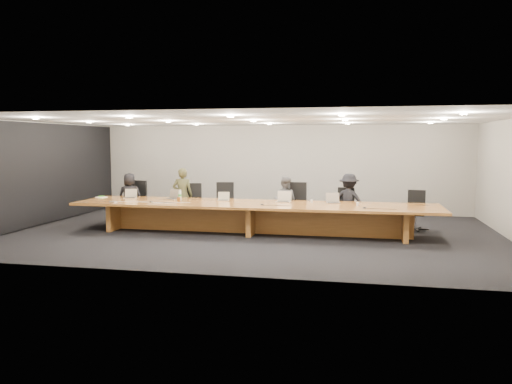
# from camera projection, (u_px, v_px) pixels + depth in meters

# --- Properties ---
(ground) EXTENTS (12.00, 12.00, 0.00)m
(ground) POSITION_uv_depth(u_px,v_px,m) (254.00, 233.00, 12.42)
(ground) COLOR black
(ground) RESTS_ON ground
(back_wall) EXTENTS (12.00, 0.02, 2.80)m
(back_wall) POSITION_uv_depth(u_px,v_px,m) (279.00, 169.00, 16.18)
(back_wall) COLOR #AFAAA0
(back_wall) RESTS_ON ground
(left_wall_panel) EXTENTS (0.08, 7.84, 2.74)m
(left_wall_panel) POSITION_uv_depth(u_px,v_px,m) (39.00, 175.00, 13.49)
(left_wall_panel) COLOR black
(left_wall_panel) RESTS_ON ground
(conference_table) EXTENTS (9.00, 1.80, 0.75)m
(conference_table) POSITION_uv_depth(u_px,v_px,m) (254.00, 212.00, 12.37)
(conference_table) COLOR brown
(conference_table) RESTS_ON ground
(chair_far_left) EXTENTS (0.72, 0.72, 1.17)m
(chair_far_left) POSITION_uv_depth(u_px,v_px,m) (135.00, 200.00, 14.39)
(chair_far_left) COLOR black
(chair_far_left) RESTS_ON ground
(chair_left) EXTENTS (0.63, 0.63, 1.13)m
(chair_left) POSITION_uv_depth(u_px,v_px,m) (192.00, 203.00, 13.94)
(chair_left) COLOR black
(chair_left) RESTS_ON ground
(chair_mid_left) EXTENTS (0.65, 0.65, 1.16)m
(chair_mid_left) POSITION_uv_depth(u_px,v_px,m) (224.00, 203.00, 13.85)
(chair_mid_left) COLOR black
(chair_mid_left) RESTS_ON ground
(chair_mid_right) EXTENTS (0.67, 0.67, 1.21)m
(chair_mid_right) POSITION_uv_depth(u_px,v_px,m) (295.00, 204.00, 13.31)
(chair_mid_right) COLOR black
(chair_mid_right) RESTS_ON ground
(chair_right) EXTENTS (0.68, 0.68, 1.08)m
(chair_right) POSITION_uv_depth(u_px,v_px,m) (343.00, 208.00, 13.13)
(chair_right) COLOR black
(chair_right) RESTS_ON ground
(chair_far_right) EXTENTS (0.62, 0.62, 1.05)m
(chair_far_right) POSITION_uv_depth(u_px,v_px,m) (416.00, 210.00, 12.76)
(chair_far_right) COLOR black
(chair_far_right) RESTS_ON ground
(person_a) EXTENTS (0.77, 0.61, 1.39)m
(person_a) POSITION_uv_depth(u_px,v_px,m) (130.00, 197.00, 14.25)
(person_a) COLOR black
(person_a) RESTS_ON ground
(person_b) EXTENTS (0.62, 0.47, 1.55)m
(person_b) POSITION_uv_depth(u_px,v_px,m) (183.00, 195.00, 14.00)
(person_b) COLOR #34341C
(person_b) RESTS_ON ground
(person_c) EXTENTS (0.76, 0.67, 1.34)m
(person_c) POSITION_uv_depth(u_px,v_px,m) (285.00, 201.00, 13.47)
(person_c) COLOR #555557
(person_c) RESTS_ON ground
(person_d) EXTENTS (1.04, 0.76, 1.44)m
(person_d) POSITION_uv_depth(u_px,v_px,m) (349.00, 201.00, 13.11)
(person_d) COLOR black
(person_d) RESTS_ON ground
(laptop_a) EXTENTS (0.36, 0.29, 0.26)m
(laptop_a) POSITION_uv_depth(u_px,v_px,m) (130.00, 194.00, 13.42)
(laptop_a) COLOR #C0AF93
(laptop_a) RESTS_ON conference_table
(laptop_b) EXTENTS (0.41, 0.35, 0.28)m
(laptop_b) POSITION_uv_depth(u_px,v_px,m) (172.00, 194.00, 13.15)
(laptop_b) COLOR tan
(laptop_b) RESTS_ON conference_table
(laptop_c) EXTENTS (0.32, 0.26, 0.23)m
(laptop_c) POSITION_uv_depth(u_px,v_px,m) (223.00, 196.00, 12.87)
(laptop_c) COLOR beige
(laptop_c) RESTS_ON conference_table
(laptop_d) EXTENTS (0.38, 0.29, 0.28)m
(laptop_d) POSITION_uv_depth(u_px,v_px,m) (283.00, 197.00, 12.57)
(laptop_d) COLOR #BEAA91
(laptop_d) RESTS_ON conference_table
(laptop_e) EXTENTS (0.37, 0.30, 0.26)m
(laptop_e) POSITION_uv_depth(u_px,v_px,m) (333.00, 198.00, 12.35)
(laptop_e) COLOR tan
(laptop_e) RESTS_ON conference_table
(water_bottle) EXTENTS (0.09, 0.09, 0.24)m
(water_bottle) POSITION_uv_depth(u_px,v_px,m) (180.00, 195.00, 13.05)
(water_bottle) COLOR silver
(water_bottle) RESTS_ON conference_table
(amber_mug) EXTENTS (0.09, 0.09, 0.11)m
(amber_mug) POSITION_uv_depth(u_px,v_px,m) (179.00, 199.00, 12.68)
(amber_mug) COLOR brown
(amber_mug) RESTS_ON conference_table
(paper_cup_near) EXTENTS (0.08, 0.08, 0.08)m
(paper_cup_near) POSITION_uv_depth(u_px,v_px,m) (312.00, 201.00, 12.45)
(paper_cup_near) COLOR silver
(paper_cup_near) RESTS_ON conference_table
(paper_cup_far) EXTENTS (0.09, 0.09, 0.08)m
(paper_cup_far) POSITION_uv_depth(u_px,v_px,m) (358.00, 204.00, 11.86)
(paper_cup_far) COLOR white
(paper_cup_far) RESTS_ON conference_table
(notepad) EXTENTS (0.31, 0.28, 0.02)m
(notepad) POSITION_uv_depth(u_px,v_px,m) (102.00, 197.00, 13.64)
(notepad) COLOR white
(notepad) RESTS_ON conference_table
(lime_gadget) EXTENTS (0.17, 0.13, 0.02)m
(lime_gadget) POSITION_uv_depth(u_px,v_px,m) (101.00, 196.00, 13.65)
(lime_gadget) COLOR green
(lime_gadget) RESTS_ON notepad
(av_box) EXTENTS (0.20, 0.18, 0.03)m
(av_box) POSITION_uv_depth(u_px,v_px,m) (113.00, 202.00, 12.53)
(av_box) COLOR #B0AFB4
(av_box) RESTS_ON conference_table
(mic_left) EXTENTS (0.12, 0.12, 0.03)m
(mic_left) POSITION_uv_depth(u_px,v_px,m) (151.00, 201.00, 12.60)
(mic_left) COLOR black
(mic_left) RESTS_ON conference_table
(mic_center) EXTENTS (0.14, 0.14, 0.03)m
(mic_center) POSITION_uv_depth(u_px,v_px,m) (262.00, 204.00, 12.01)
(mic_center) COLOR black
(mic_center) RESTS_ON conference_table
(mic_right) EXTENTS (0.13, 0.13, 0.03)m
(mic_right) POSITION_uv_depth(u_px,v_px,m) (365.00, 208.00, 11.40)
(mic_right) COLOR black
(mic_right) RESTS_ON conference_table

